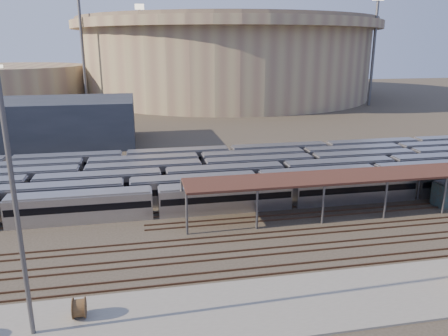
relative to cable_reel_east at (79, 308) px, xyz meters
name	(u,v)px	position (x,y,z in m)	size (l,w,h in m)	color
ground	(255,233)	(18.58, 13.58, -1.07)	(420.00, 420.00, 0.00)	#383026
apron	(244,309)	(13.58, -1.42, -0.97)	(50.00, 9.00, 0.20)	gray
subway_trains	(223,175)	(18.29, 32.08, 0.73)	(129.18, 23.90, 3.60)	#ABAAAF
inspection_shed	(405,174)	(40.58, 17.58, 3.92)	(60.30, 6.00, 5.30)	#505054
empty_tracks	(267,251)	(18.58, 8.58, -0.98)	(170.00, 9.62, 0.18)	#4C3323
stadium	(227,56)	(43.58, 153.58, 15.40)	(124.00, 124.00, 32.50)	gray
secondary_arena	(8,85)	(-41.42, 143.58, 5.93)	(56.00, 56.00, 14.00)	gray
service_building	(37,123)	(-16.42, 68.58, 3.93)	(42.00, 20.00, 10.00)	#1E232D
floodlight_0	(82,47)	(-11.42, 123.58, 19.58)	(4.00, 1.00, 38.40)	#505054
floodlight_2	(374,47)	(88.58, 113.58, 19.58)	(4.00, 1.00, 38.40)	#505054
floodlight_3	(141,46)	(8.58, 173.58, 19.58)	(4.00, 1.00, 38.40)	#505054
cable_reel_east	(79,308)	(0.00, 0.00, 0.00)	(1.73, 1.73, 0.96)	brown
yard_light_pole	(16,210)	(-3.34, -1.41, 9.42)	(0.81, 0.36, 20.41)	#505054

